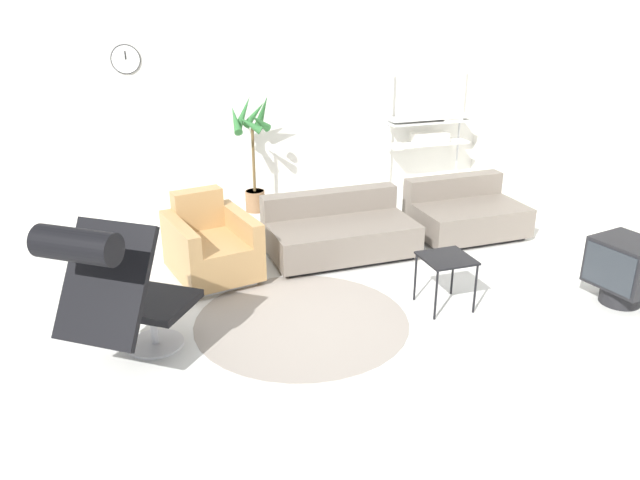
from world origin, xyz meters
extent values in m
plane|color=silver|center=(0.00, 0.00, 0.00)|extent=(12.00, 12.00, 0.00)
cube|color=silver|center=(0.00, 2.96, 1.40)|extent=(12.00, 0.06, 2.80)
cylinder|color=black|center=(-1.21, 2.92, 1.87)|extent=(0.33, 0.01, 0.33)
cylinder|color=white|center=(-1.21, 2.92, 1.87)|extent=(0.31, 0.02, 0.31)
cube|color=black|center=(-1.21, 2.90, 1.91)|extent=(0.01, 0.01, 0.09)
cylinder|color=gray|center=(-0.14, -0.33, 0.00)|extent=(1.81, 1.81, 0.01)
cylinder|color=#BCBCC1|center=(-1.34, -0.31, 0.01)|extent=(0.62, 0.62, 0.02)
cylinder|color=#BCBCC1|center=(-1.34, -0.31, 0.18)|extent=(0.06, 0.06, 0.32)
cube|color=black|center=(-1.34, -0.31, 0.38)|extent=(0.82, 0.80, 0.06)
cube|color=black|center=(-1.63, -0.71, 0.77)|extent=(0.79, 0.76, 0.75)
cylinder|color=black|center=(-1.77, -0.88, 1.13)|extent=(0.58, 0.51, 0.22)
cube|color=silver|center=(-0.69, 0.78, 0.03)|extent=(0.72, 0.82, 0.06)
cube|color=#AD8451|center=(-0.69, 0.78, 0.23)|extent=(0.64, 0.96, 0.34)
cube|color=#AD8451|center=(-0.75, 1.13, 0.60)|extent=(0.51, 0.27, 0.39)
cube|color=#AD8451|center=(-0.39, 0.84, 0.34)|extent=(0.28, 0.89, 0.56)
cube|color=#AD8451|center=(-0.98, 0.73, 0.34)|extent=(0.28, 0.89, 0.56)
cube|color=black|center=(0.67, 0.90, 0.03)|extent=(1.36, 0.75, 0.05)
cube|color=#70665B|center=(0.67, 0.90, 0.21)|extent=(1.51, 0.88, 0.32)
cube|color=#70665B|center=(0.67, 1.23, 0.49)|extent=(1.50, 0.22, 0.24)
cube|color=black|center=(2.22, 0.98, 0.03)|extent=(1.09, 0.74, 0.05)
cube|color=#70665B|center=(2.22, 0.98, 0.21)|extent=(1.21, 0.88, 0.32)
cube|color=#70665B|center=(2.22, 1.31, 0.49)|extent=(1.20, 0.22, 0.24)
cube|color=black|center=(1.13, -0.47, 0.46)|extent=(0.42, 0.42, 0.02)
cylinder|color=black|center=(0.94, -0.66, 0.23)|extent=(0.02, 0.02, 0.45)
cylinder|color=black|center=(1.32, -0.66, 0.23)|extent=(0.02, 0.02, 0.45)
cylinder|color=black|center=(0.94, -0.28, 0.23)|extent=(0.02, 0.02, 0.45)
cylinder|color=black|center=(1.32, -0.28, 0.23)|extent=(0.02, 0.02, 0.45)
cylinder|color=black|center=(2.65, -0.92, 0.09)|extent=(0.35, 0.35, 0.17)
cube|color=black|center=(2.65, -0.92, 0.38)|extent=(0.56, 0.62, 0.42)
cube|color=#282D33|center=(2.42, -0.96, 0.38)|extent=(0.10, 0.48, 0.36)
cylinder|color=brown|center=(0.15, 2.58, 0.13)|extent=(0.24, 0.24, 0.26)
cylinder|color=#382819|center=(0.15, 2.58, 0.25)|extent=(0.22, 0.22, 0.02)
cylinder|color=brown|center=(0.15, 2.58, 0.66)|extent=(0.04, 0.04, 0.79)
cone|color=#2D6B33|center=(0.30, 2.60, 1.25)|extent=(0.16, 0.39, 0.46)
cone|color=#2D6B33|center=(0.22, 2.68, 1.20)|extent=(0.33, 0.25, 0.36)
cone|color=#2D6B33|center=(0.08, 2.68, 1.23)|extent=(0.32, 0.28, 0.41)
cone|color=#2D6B33|center=(-0.05, 2.58, 1.17)|extent=(0.12, 0.45, 0.32)
cone|color=#2D6B33|center=(0.09, 2.45, 1.13)|extent=(0.33, 0.23, 0.25)
cone|color=#2D6B33|center=(0.22, 2.46, 1.15)|extent=(0.33, 0.24, 0.27)
cylinder|color=#BCBCC1|center=(2.05, 2.79, 0.85)|extent=(0.03, 0.03, 1.69)
cylinder|color=#BCBCC1|center=(3.14, 2.79, 0.85)|extent=(0.03, 0.03, 1.69)
cube|color=white|center=(2.60, 2.67, 0.66)|extent=(1.15, 0.28, 0.02)
cube|color=white|center=(2.60, 2.67, 0.96)|extent=(1.15, 0.28, 0.02)
cube|color=white|center=(2.60, 2.67, 1.01)|extent=(1.15, 0.28, 0.02)
cube|color=beige|center=(2.63, 2.66, 0.74)|extent=(0.47, 0.24, 0.13)
cube|color=silver|center=(2.90, 2.66, 1.02)|extent=(0.28, 0.24, 0.11)
camera|label=1|loc=(-1.49, -4.75, 2.60)|focal=35.00mm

